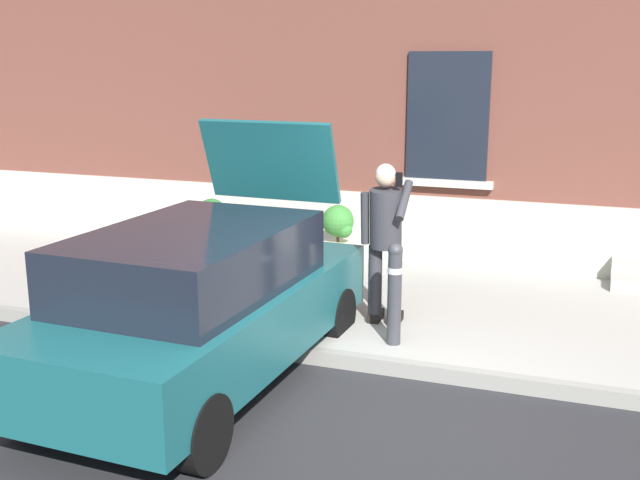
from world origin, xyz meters
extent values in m
plane|color=#232326|center=(0.00, 0.00, 0.00)|extent=(80.00, 80.00, 0.00)
cube|color=#99968E|center=(0.00, 2.80, 0.07)|extent=(24.00, 3.60, 0.15)
cube|color=gray|center=(0.00, 0.94, 0.07)|extent=(24.00, 0.12, 0.15)
cube|color=#BCB7A8|center=(0.00, 4.58, 0.55)|extent=(24.00, 0.08, 1.10)
cube|color=black|center=(-0.47, 4.57, 2.20)|extent=(1.10, 0.06, 1.70)
cube|color=#BCB7A8|center=(-0.47, 4.54, 1.30)|extent=(1.30, 0.12, 0.10)
cube|color=#165156|center=(-1.85, 0.19, 0.62)|extent=(1.89, 4.06, 0.64)
cube|color=black|center=(-1.85, 0.04, 1.22)|extent=(1.63, 2.45, 0.56)
cube|color=black|center=(-1.77, 2.20, 0.40)|extent=(1.67, 0.16, 0.20)
cube|color=yellow|center=(-1.77, 2.20, 0.58)|extent=(0.52, 0.04, 0.12)
cube|color=#B21414|center=(-2.53, 2.22, 0.84)|extent=(0.16, 0.05, 0.18)
cube|color=#B21414|center=(-1.02, 2.17, 0.84)|extent=(0.16, 0.05, 0.18)
cube|color=#165156|center=(-1.80, 1.64, 1.90)|extent=(1.50, 0.42, 0.87)
cylinder|color=black|center=(-2.69, -1.18, 0.30)|extent=(0.22, 0.61, 0.60)
cylinder|color=black|center=(-1.10, -1.24, 0.30)|extent=(0.22, 0.61, 0.60)
cylinder|color=black|center=(-2.59, 1.61, 0.30)|extent=(0.22, 0.61, 0.60)
cylinder|color=black|center=(-1.00, 1.56, 0.30)|extent=(0.22, 0.61, 0.60)
cylinder|color=#333338|center=(-0.34, 1.35, 0.62)|extent=(0.14, 0.14, 0.95)
sphere|color=#333338|center=(-0.34, 1.35, 1.12)|extent=(0.15, 0.15, 0.15)
cylinder|color=silver|center=(-0.34, 1.35, 0.92)|extent=(0.15, 0.15, 0.06)
cylinder|color=#2D2D33|center=(-0.70, 1.92, 0.60)|extent=(0.15, 0.15, 0.82)
cube|color=black|center=(-0.70, 1.98, 0.20)|extent=(0.12, 0.28, 0.10)
cylinder|color=#2D2D33|center=(-0.48, 1.92, 0.60)|extent=(0.15, 0.15, 0.82)
cube|color=black|center=(-0.48, 1.98, 0.20)|extent=(0.12, 0.28, 0.10)
cylinder|color=#2D2D33|center=(-0.59, 1.89, 1.32)|extent=(0.34, 0.39, 0.64)
sphere|color=tan|center=(-0.59, 1.86, 1.77)|extent=(0.22, 0.22, 0.22)
sphere|color=silver|center=(-0.59, 1.86, 1.80)|extent=(0.21, 0.21, 0.21)
cylinder|color=#2D2D33|center=(-0.81, 1.87, 1.31)|extent=(0.09, 0.13, 0.57)
cylinder|color=#2D2D33|center=(-0.39, 1.87, 1.53)|extent=(0.09, 0.44, 0.39)
cube|color=black|center=(-0.44, 1.84, 1.75)|extent=(0.07, 0.02, 0.15)
cylinder|color=#606B38|center=(-3.67, 3.81, 0.32)|extent=(0.40, 0.40, 0.34)
cylinder|color=#606B38|center=(-3.67, 3.81, 0.46)|extent=(0.44, 0.44, 0.05)
cylinder|color=#47331E|center=(-3.67, 3.81, 0.61)|extent=(0.04, 0.04, 0.24)
sphere|color=#286B2D|center=(-3.67, 3.81, 0.79)|extent=(0.44, 0.44, 0.44)
sphere|color=#286B2D|center=(-3.57, 3.76, 0.69)|extent=(0.24, 0.24, 0.24)
cylinder|color=beige|center=(-1.81, 3.97, 0.32)|extent=(0.40, 0.40, 0.34)
cylinder|color=beige|center=(-1.81, 3.97, 0.46)|extent=(0.44, 0.44, 0.05)
cylinder|color=#47331E|center=(-1.81, 3.97, 0.61)|extent=(0.04, 0.04, 0.24)
sphere|color=#387F33|center=(-1.81, 3.97, 0.79)|extent=(0.44, 0.44, 0.44)
sphere|color=#387F33|center=(-1.71, 3.92, 0.69)|extent=(0.24, 0.24, 0.24)
camera|label=1|loc=(1.44, -5.75, 2.96)|focal=42.97mm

